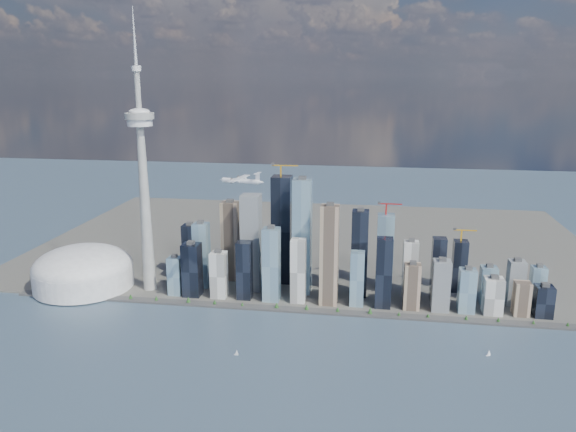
% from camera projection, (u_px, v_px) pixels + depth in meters
% --- Properties ---
extents(ground, '(4000.00, 4000.00, 0.00)m').
position_uv_depth(ground, '(264.00, 380.00, 817.04)').
color(ground, '#2F4353').
rests_on(ground, ground).
extents(seawall, '(1100.00, 22.00, 4.00)m').
position_uv_depth(seawall, '(289.00, 310.00, 1056.14)').
color(seawall, '#383838').
rests_on(seawall, ground).
extents(land, '(1400.00, 900.00, 3.00)m').
position_uv_depth(land, '(315.00, 242.00, 1487.53)').
color(land, '#4C4C47').
rests_on(land, ground).
extents(shoreline_trees, '(960.53, 7.20, 8.80)m').
position_uv_depth(shoreline_trees, '(289.00, 306.00, 1054.49)').
color(shoreline_trees, '#3F2D1E').
rests_on(shoreline_trees, seawall).
extents(skyscraper_cluster, '(736.00, 142.00, 253.53)m').
position_uv_depth(skyscraper_cluster, '(326.00, 258.00, 1111.82)').
color(skyscraper_cluster, black).
rests_on(skyscraper_cluster, land).
extents(needle_tower, '(56.00, 56.00, 550.50)m').
position_uv_depth(needle_tower, '(143.00, 177.00, 1101.01)').
color(needle_tower, gray).
rests_on(needle_tower, land).
extents(dome_stadium, '(200.00, 200.00, 86.00)m').
position_uv_depth(dome_stadium, '(83.00, 270.00, 1160.12)').
color(dome_stadium, silver).
rests_on(dome_stadium, land).
extents(airplane, '(79.79, 70.90, 19.51)m').
position_uv_depth(airplane, '(241.00, 180.00, 946.51)').
color(airplane, white).
rests_on(airplane, ground).
extents(sailboat_west, '(7.40, 2.61, 10.22)m').
position_uv_depth(sailboat_west, '(237.00, 353.00, 888.17)').
color(sailboat_west, white).
rests_on(sailboat_west, ground).
extents(sailboat_east, '(7.66, 4.38, 10.83)m').
position_uv_depth(sailboat_east, '(489.00, 354.00, 886.02)').
color(sailboat_east, white).
rests_on(sailboat_east, ground).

